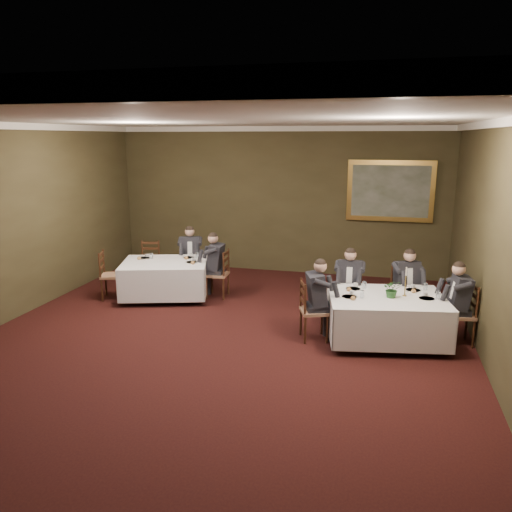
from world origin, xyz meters
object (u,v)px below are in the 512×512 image
at_px(diner_sec_backright, 191,263).
at_px(chair_sec_endleft, 112,285).
at_px(chair_main_backleft, 348,305).
at_px(chair_main_backright, 404,306).
at_px(centerpiece, 392,288).
at_px(painting, 390,191).
at_px(diner_main_backright, 405,294).
at_px(diner_main_endright, 460,313).
at_px(diner_main_endleft, 314,309).
at_px(chair_main_endleft, 313,323).
at_px(chair_sec_backleft, 150,273).
at_px(chair_sec_backright, 191,273).
at_px(table_main, 386,315).
at_px(diner_sec_endright, 217,273).
at_px(candlestick, 405,285).
at_px(chair_main_endright, 459,326).
at_px(table_second, 165,277).
at_px(chair_sec_endright, 218,284).
at_px(diner_main_backleft, 349,293).

xyz_separation_m(diner_sec_backright, chair_sec_endleft, (-1.23, -1.29, -0.23)).
bearing_deg(chair_main_backleft, chair_main_backright, -170.03).
xyz_separation_m(centerpiece, painting, (-0.07, 3.88, 1.14)).
height_order(diner_main_backright, diner_main_endright, same).
relative_size(diner_main_backright, diner_main_endleft, 1.00).
bearing_deg(diner_main_backright, diner_sec_backright, -36.47).
xyz_separation_m(chair_main_endleft, chair_sec_endleft, (-4.31, 1.12, 0.00)).
xyz_separation_m(chair_main_endleft, chair_sec_backleft, (-3.97, 2.15, 0.00)).
height_order(diner_main_endright, chair_sec_backright, diner_main_endright).
bearing_deg(chair_main_backright, table_main, 50.64).
distance_m(chair_sec_backleft, painting, 5.74).
distance_m(diner_sec_endright, candlestick, 3.95).
bearing_deg(centerpiece, painting, 91.01).
xyz_separation_m(chair_main_backleft, chair_main_endright, (1.80, -0.65, 0.00)).
relative_size(table_second, chair_main_backleft, 2.03).
relative_size(diner_main_endleft, centerpiece, 4.39).
xyz_separation_m(diner_sec_backright, diner_sec_endright, (0.84, -0.66, 0.00)).
bearing_deg(centerpiece, diner_main_endright, 12.51).
relative_size(diner_main_backright, diner_sec_backright, 1.00).
xyz_separation_m(diner_main_endleft, chair_sec_endleft, (-4.32, 1.11, -0.23)).
bearing_deg(diner_main_endleft, chair_main_endright, 80.16).
xyz_separation_m(chair_sec_backleft, chair_sec_endleft, (-0.35, -1.03, 0.00)).
xyz_separation_m(chair_sec_backright, chair_sec_endright, (0.86, -0.67, 0.00)).
bearing_deg(painting, diner_main_backright, -83.44).
height_order(diner_main_endright, candlestick, diner_main_endright).
bearing_deg(chair_sec_endleft, chair_main_backright, 72.19).
height_order(diner_main_backright, chair_main_endleft, diner_main_backright).
bearing_deg(chair_main_endleft, diner_sec_backright, -147.81).
bearing_deg(diner_main_backright, table_main, 50.24).
distance_m(chair_main_endleft, diner_sec_endright, 2.84).
xyz_separation_m(table_second, diner_main_backright, (4.75, -0.22, 0.06)).
bearing_deg(diner_sec_backright, chair_main_backleft, 142.50).
bearing_deg(table_second, chair_main_backright, -2.49).
distance_m(table_main, diner_sec_endright, 3.72).
height_order(table_main, diner_main_backright, diner_main_backright).
xyz_separation_m(diner_main_backright, diner_main_endleft, (-1.47, -1.21, 0.00)).
distance_m(chair_main_endright, diner_sec_endright, 4.74).
xyz_separation_m(table_second, chair_main_endright, (5.57, -1.02, -0.17)).
relative_size(chair_main_endleft, chair_sec_backright, 1.00).
relative_size(diner_main_endright, diner_sec_backright, 1.00).
relative_size(chair_sec_backleft, diner_sec_endright, 0.74).
relative_size(chair_main_backright, chair_sec_endleft, 1.00).
bearing_deg(chair_sec_backleft, diner_main_endleft, 138.50).
bearing_deg(chair_main_endright, chair_sec_endright, 65.52).
distance_m(chair_main_backleft, chair_sec_backleft, 4.60).
xyz_separation_m(diner_main_backleft, diner_main_endleft, (-0.49, -1.04, 0.00)).
distance_m(chair_main_backright, centerpiece, 1.26).
xyz_separation_m(diner_sec_endright, painting, (3.39, 2.30, 1.55)).
relative_size(chair_sec_endright, diner_sec_endright, 0.74).
bearing_deg(chair_sec_endleft, chair_main_endright, 65.00).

